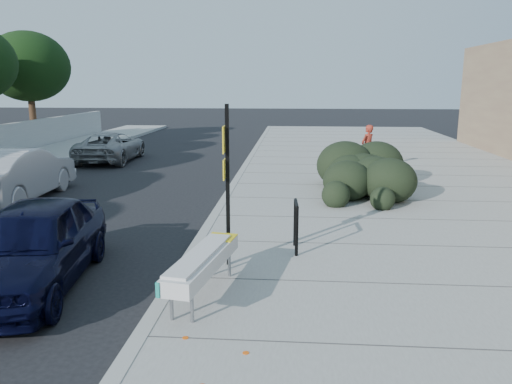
# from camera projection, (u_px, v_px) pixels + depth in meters

# --- Properties ---
(ground) EXTENTS (120.00, 120.00, 0.00)m
(ground) POSITION_uv_depth(u_px,v_px,m) (176.00, 285.00, 8.35)
(ground) COLOR black
(ground) RESTS_ON ground
(sidewalk_near) EXTENTS (11.20, 50.00, 0.15)m
(sidewalk_near) POSITION_uv_depth(u_px,v_px,m) (437.00, 212.00, 12.78)
(sidewalk_near) COLOR gray
(sidewalk_near) RESTS_ON ground
(curb_near) EXTENTS (0.22, 50.00, 0.17)m
(curb_near) POSITION_uv_depth(u_px,v_px,m) (220.00, 208.00, 13.20)
(curb_near) COLOR #9E9E99
(curb_near) RESTS_ON ground
(tree_far_f) EXTENTS (4.40, 4.40, 6.07)m
(tree_far_f) POSITION_uv_depth(u_px,v_px,m) (28.00, 67.00, 26.92)
(tree_far_f) COLOR #332114
(tree_far_f) RESTS_ON ground
(bench) EXTENTS (0.84, 2.27, 0.67)m
(bench) POSITION_uv_depth(u_px,v_px,m) (203.00, 263.00, 7.47)
(bench) COLOR gray
(bench) RESTS_ON sidewalk_near
(bike_rack) EXTENTS (0.09, 0.66, 0.97)m
(bike_rack) POSITION_uv_depth(u_px,v_px,m) (296.00, 221.00, 9.53)
(bike_rack) COLOR black
(bike_rack) RESTS_ON sidewalk_near
(sign_post) EXTENTS (0.10, 0.33, 2.83)m
(sign_post) POSITION_uv_depth(u_px,v_px,m) (227.00, 176.00, 8.58)
(sign_post) COLOR black
(sign_post) RESTS_ON sidewalk_near
(hedge) EXTENTS (3.61, 4.76, 1.60)m
(hedge) POSITION_uv_depth(u_px,v_px,m) (364.00, 165.00, 14.66)
(hedge) COLOR black
(hedge) RESTS_ON sidewalk_near
(sedan_navy) EXTENTS (2.23, 4.39, 1.43)m
(sedan_navy) POSITION_uv_depth(u_px,v_px,m) (31.00, 245.00, 8.17)
(sedan_navy) COLOR black
(sedan_navy) RESTS_ON ground
(wagon_silver) EXTENTS (1.83, 4.76, 1.55)m
(wagon_silver) POSITION_uv_depth(u_px,v_px,m) (16.00, 174.00, 14.23)
(wagon_silver) COLOR #ABABB0
(wagon_silver) RESTS_ON ground
(suv_silver) EXTENTS (2.21, 4.56, 1.25)m
(suv_silver) POSITION_uv_depth(u_px,v_px,m) (111.00, 147.00, 21.58)
(suv_silver) COLOR gray
(suv_silver) RESTS_ON ground
(pedestrian) EXTENTS (0.71, 0.71, 1.66)m
(pedestrian) POSITION_uv_depth(u_px,v_px,m) (367.00, 147.00, 18.58)
(pedestrian) COLOR maroon
(pedestrian) RESTS_ON sidewalk_near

